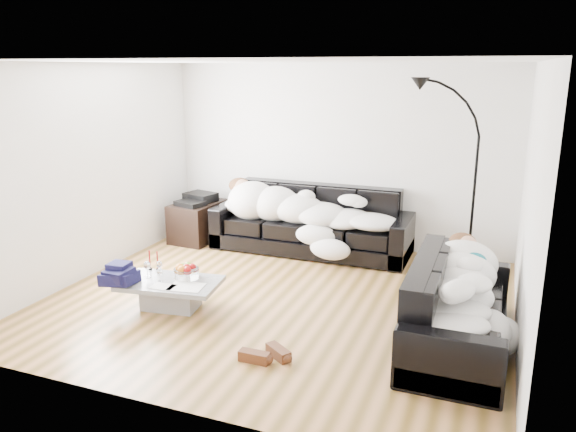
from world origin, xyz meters
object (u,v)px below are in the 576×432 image
(sleeper_back, at_px, (310,207))
(sofa_back, at_px, (311,220))
(sleeper_right, at_px, (461,282))
(coffee_table, at_px, (171,294))
(wine_glass_b, at_px, (147,269))
(fruit_bowl, at_px, (186,270))
(sofa_right, at_px, (459,304))
(wine_glass_c, at_px, (160,275))
(candle_left, at_px, (150,260))
(av_cabinet, at_px, (198,221))
(stereo, at_px, (197,198))
(floor_lamp, at_px, (474,191))
(candle_right, at_px, (157,261))
(wine_glass_a, at_px, (160,268))
(shoes, at_px, (266,354))

(sleeper_back, bearing_deg, sofa_back, 90.00)
(sofa_back, relative_size, sleeper_right, 1.61)
(coffee_table, bearing_deg, wine_glass_b, 177.90)
(coffee_table, relative_size, fruit_bowl, 3.85)
(sofa_right, distance_m, wine_glass_c, 3.08)
(candle_left, bearing_deg, av_cabinet, 105.42)
(sofa_right, relative_size, stereo, 4.57)
(sleeper_back, relative_size, av_cabinet, 2.79)
(wine_glass_c, distance_m, av_cabinet, 2.51)
(floor_lamp, bearing_deg, wine_glass_b, -164.36)
(wine_glass_b, distance_m, stereo, 2.40)
(av_cabinet, relative_size, floor_lamp, 0.39)
(candle_right, height_order, stereo, stereo)
(stereo, bearing_deg, av_cabinet, 0.00)
(coffee_table, bearing_deg, stereo, 113.05)
(sofa_back, bearing_deg, wine_glass_c, -109.67)
(stereo, relative_size, floor_lamp, 0.21)
(wine_glass_a, bearing_deg, sleeper_back, 65.66)
(coffee_table, distance_m, candle_right, 0.48)
(av_cabinet, distance_m, stereo, 0.35)
(candle_left, height_order, shoes, candle_left)
(wine_glass_a, bearing_deg, av_cabinet, 109.37)
(sofa_back, distance_m, av_cabinet, 1.77)
(sofa_right, distance_m, floor_lamp, 2.15)
(fruit_bowl, bearing_deg, candle_right, 168.76)
(candle_right, relative_size, av_cabinet, 0.26)
(wine_glass_c, distance_m, shoes, 1.65)
(candle_right, height_order, shoes, candle_right)
(sofa_right, distance_m, wine_glass_b, 3.28)
(sleeper_back, relative_size, sleeper_right, 1.36)
(sleeper_right, height_order, wine_glass_b, sleeper_right)
(av_cabinet, height_order, floor_lamp, floor_lamp)
(sleeper_back, distance_m, sleeper_right, 3.03)
(sofa_back, height_order, sleeper_back, sofa_back)
(fruit_bowl, xyz_separation_m, stereo, (-1.09, 2.14, 0.25))
(candle_left, distance_m, stereo, 2.16)
(wine_glass_b, distance_m, av_cabinet, 2.39)
(wine_glass_a, xyz_separation_m, shoes, (1.62, -0.80, -0.33))
(wine_glass_b, bearing_deg, fruit_bowl, 20.02)
(wine_glass_a, distance_m, candle_right, 0.15)
(coffee_table, height_order, shoes, coffee_table)
(candle_right, bearing_deg, wine_glass_c, -52.39)
(fruit_bowl, relative_size, shoes, 0.58)
(sleeper_back, height_order, wine_glass_a, sleeper_back)
(sofa_right, bearing_deg, av_cabinet, 62.74)
(coffee_table, xyz_separation_m, floor_lamp, (2.94, 2.30, 0.91))
(coffee_table, height_order, stereo, stereo)
(sleeper_back, xyz_separation_m, floor_lamp, (2.15, -0.05, 0.41))
(sofa_back, xyz_separation_m, wine_glass_c, (-0.88, -2.45, -0.07))
(sofa_back, height_order, wine_glass_b, sofa_back)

